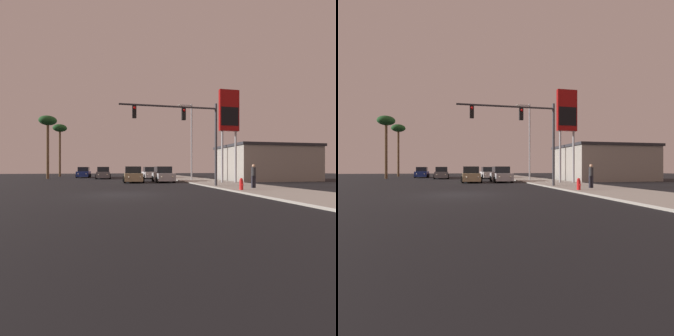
{
  "view_description": "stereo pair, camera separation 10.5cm",
  "coord_description": "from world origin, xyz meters",
  "views": [
    {
      "loc": [
        -0.51,
        -15.24,
        1.52
      ],
      "look_at": [
        5.76,
        14.08,
        1.52
      ],
      "focal_mm": 28.0,
      "sensor_mm": 36.0,
      "label": 1
    },
    {
      "loc": [
        -0.41,
        -15.26,
        1.52
      ],
      "look_at": [
        5.76,
        14.08,
        1.52
      ],
      "focal_mm": 28.0,
      "sensor_mm": 36.0,
      "label": 2
    }
  ],
  "objects": [
    {
      "name": "ground_plane",
      "position": [
        0.0,
        0.0,
        0.0
      ],
      "size": [
        120.0,
        120.0,
        0.0
      ],
      "primitive_type": "plane",
      "color": "black"
    },
    {
      "name": "sidewalk_right",
      "position": [
        9.5,
        10.0,
        0.06
      ],
      "size": [
        5.0,
        60.0,
        0.12
      ],
      "color": "#9E998E",
      "rests_on": "ground"
    },
    {
      "name": "building_gas_station",
      "position": [
        18.0,
        13.92,
        2.16
      ],
      "size": [
        10.3,
        8.3,
        4.3
      ],
      "color": "gray",
      "rests_on": "ground"
    },
    {
      "name": "car_blue",
      "position": [
        -4.94,
        28.21,
        0.76
      ],
      "size": [
        2.04,
        4.32,
        1.68
      ],
      "rotation": [
        0.0,
        0.0,
        3.13
      ],
      "color": "navy",
      "rests_on": "ground"
    },
    {
      "name": "car_grey",
      "position": [
        -1.72,
        22.93,
        0.76
      ],
      "size": [
        2.04,
        4.31,
        1.68
      ],
      "rotation": [
        0.0,
        0.0,
        3.14
      ],
      "color": "slate",
      "rests_on": "ground"
    },
    {
      "name": "car_red",
      "position": [
        -1.99,
        28.42,
        0.76
      ],
      "size": [
        2.04,
        4.34,
        1.68
      ],
      "rotation": [
        0.0,
        0.0,
        3.17
      ],
      "color": "maroon",
      "rests_on": "ground"
    },
    {
      "name": "car_silver",
      "position": [
        4.88,
        12.51,
        0.76
      ],
      "size": [
        2.04,
        4.32,
        1.68
      ],
      "rotation": [
        0.0,
        0.0,
        3.15
      ],
      "color": "#B7B7BC",
      "rests_on": "ground"
    },
    {
      "name": "car_tan",
      "position": [
        1.64,
        12.53,
        0.76
      ],
      "size": [
        2.04,
        4.34,
        1.68
      ],
      "rotation": [
        0.0,
        0.0,
        3.11
      ],
      "color": "tan",
      "rests_on": "ground"
    },
    {
      "name": "car_white",
      "position": [
        4.83,
        22.59,
        0.76
      ],
      "size": [
        2.04,
        4.33,
        1.68
      ],
      "rotation": [
        0.0,
        0.0,
        3.16
      ],
      "color": "silver",
      "rests_on": "ground"
    },
    {
      "name": "traffic_light_mast",
      "position": [
        5.33,
        4.23,
        4.75
      ],
      "size": [
        7.67,
        0.36,
        6.5
      ],
      "color": "#38383D",
      "rests_on": "sidewalk_right"
    },
    {
      "name": "street_lamp",
      "position": [
        8.62,
        14.62,
        5.12
      ],
      "size": [
        1.74,
        0.24,
        9.0
      ],
      "color": "#99999E",
      "rests_on": "sidewalk_right"
    },
    {
      "name": "gas_station_sign",
      "position": [
        10.62,
        8.42,
        6.62
      ],
      "size": [
        2.0,
        0.42,
        9.0
      ],
      "color": "#99999E",
      "rests_on": "sidewalk_right"
    },
    {
      "name": "fire_hydrant",
      "position": [
        7.6,
        0.18,
        0.49
      ],
      "size": [
        0.24,
        0.34,
        0.76
      ],
      "color": "red",
      "rests_on": "sidewalk_right"
    },
    {
      "name": "pedestrian_on_sidewalk",
      "position": [
        9.27,
        1.57,
        1.03
      ],
      "size": [
        0.34,
        0.32,
        1.67
      ],
      "color": "#23232D",
      "rests_on": "sidewalk_right"
    },
    {
      "name": "palm_tree_mid",
      "position": [
        -9.31,
        24.0,
        7.67
      ],
      "size": [
        2.4,
        2.4,
        8.83
      ],
      "color": "brown",
      "rests_on": "ground"
    },
    {
      "name": "palm_tree_far",
      "position": [
        -9.56,
        34.0,
        8.05
      ],
      "size": [
        2.4,
        2.4,
        9.26
      ],
      "color": "brown",
      "rests_on": "ground"
    }
  ]
}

